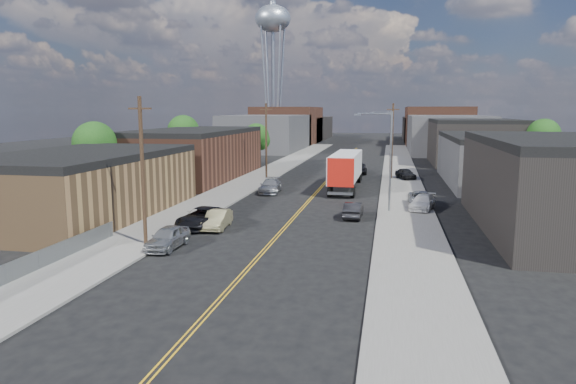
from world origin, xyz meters
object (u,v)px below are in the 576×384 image
at_px(car_left_c, 202,218).
at_px(car_right_lot_a, 421,199).
at_px(car_right_lot_b, 423,202).
at_px(car_left_d, 271,186).
at_px(water_tower, 273,24).
at_px(semi_truck, 347,168).
at_px(car_ahead_truck, 357,168).
at_px(car_left_b, 217,219).
at_px(car_right_lot_c, 406,174).
at_px(car_right_oncoming, 353,210).
at_px(car_left_a, 168,238).

distance_m(car_left_c, car_right_lot_a, 21.07).
bearing_deg(car_right_lot_b, car_left_c, -135.20).
bearing_deg(car_right_lot_a, car_left_d, 160.48).
relative_size(water_tower, car_left_d, 7.05).
height_order(water_tower, car_right_lot_a, water_tower).
distance_m(semi_truck, car_left_d, 9.81).
height_order(car_left_c, car_right_lot_a, car_left_c).
distance_m(water_tower, car_ahead_truck, 68.99).
bearing_deg(water_tower, semi_truck, -70.58).
bearing_deg(car_left_c, water_tower, 105.66).
height_order(car_left_b, car_left_d, car_left_d).
relative_size(water_tower, car_right_lot_c, 9.13).
distance_m(car_left_c, car_ahead_truck, 38.44).
relative_size(water_tower, semi_truck, 2.28).
relative_size(car_left_b, car_right_lot_a, 0.91).
relative_size(car_left_d, car_right_lot_b, 1.17).
height_order(car_left_c, car_right_lot_b, car_left_c).
relative_size(car_left_c, car_right_lot_a, 1.15).
bearing_deg(car_right_oncoming, car_left_d, -48.31).
height_order(car_left_c, car_right_lot_c, car_left_c).
relative_size(car_left_c, car_right_oncoming, 1.35).
distance_m(car_left_c, car_right_lot_b, 20.16).
height_order(water_tower, car_right_lot_c, water_tower).
xyz_separation_m(car_left_a, car_ahead_truck, (9.73, 43.62, 0.07)).
distance_m(car_right_lot_b, car_ahead_truck, 28.07).
distance_m(car_left_b, car_right_lot_c, 35.24).
relative_size(car_left_a, car_left_d, 0.83).
relative_size(car_right_oncoming, car_right_lot_c, 1.02).
distance_m(car_right_oncoming, car_ahead_truck, 31.35).
bearing_deg(car_right_lot_a, car_left_a, -133.18).
relative_size(semi_truck, car_right_lot_c, 4.01).
bearing_deg(car_left_c, car_left_a, -83.77).
xyz_separation_m(semi_truck, car_ahead_truck, (0.33, 14.12, -1.60)).
bearing_deg(semi_truck, car_ahead_truck, 89.81).
bearing_deg(car_left_b, water_tower, 95.71).
bearing_deg(semi_truck, car_right_oncoming, -82.25).
bearing_deg(car_right_lot_a, car_right_oncoming, -134.09).
bearing_deg(car_left_c, car_ahead_truck, 81.57).
height_order(car_left_d, car_right_lot_a, car_left_d).
xyz_separation_m(car_left_d, car_right_lot_b, (16.00, -7.47, 0.04)).
distance_m(car_left_a, car_left_d, 24.13).
distance_m(water_tower, car_left_d, 83.73).
bearing_deg(car_left_d, semi_truck, 30.13).
xyz_separation_m(car_right_lot_b, car_ahead_truck, (-7.67, 27.00, 0.01)).
bearing_deg(semi_truck, car_right_lot_c, 51.54).
relative_size(car_left_d, car_right_oncoming, 1.27).
height_order(car_left_d, car_right_lot_c, car_right_lot_c).
relative_size(car_right_lot_a, car_right_lot_c, 1.19).
relative_size(car_right_oncoming, car_right_lot_a, 0.86).
bearing_deg(car_left_a, car_right_oncoming, 48.54).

